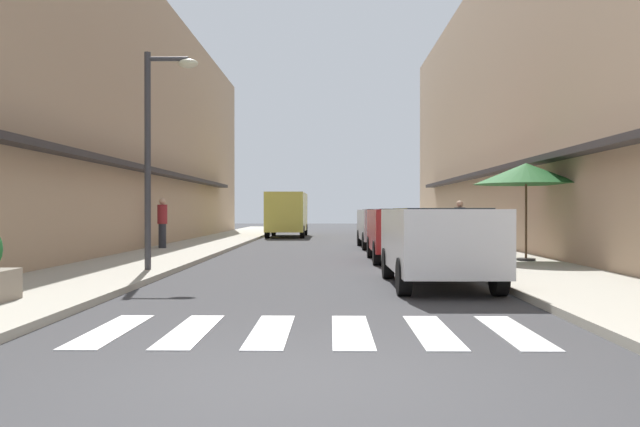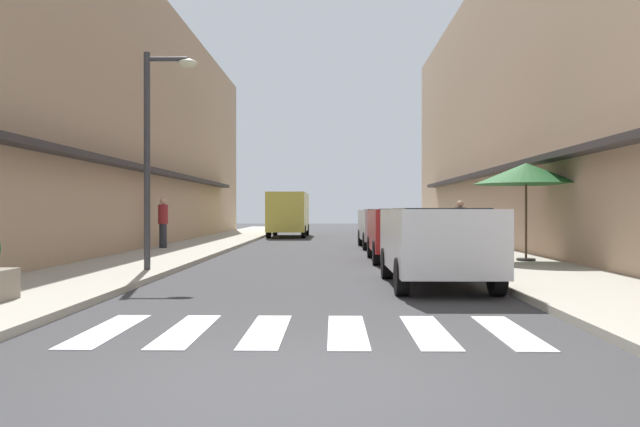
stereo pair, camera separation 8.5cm
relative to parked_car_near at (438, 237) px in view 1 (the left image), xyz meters
name	(u,v)px [view 1 (the left image)]	position (x,y,z in m)	size (l,w,h in m)	color
ground_plane	(324,252)	(-2.24, 10.16, -0.92)	(94.27, 94.27, 0.00)	#38383A
sidewalk_left	(186,250)	(-6.98, 10.16, -0.86)	(2.91, 59.99, 0.12)	#ADA899
sidewalk_right	(463,250)	(2.50, 10.16, -0.86)	(2.91, 59.99, 0.12)	#ADA899
building_row_left	(84,116)	(-10.93, 11.30, 3.90)	(5.50, 40.56, 9.65)	tan
building_row_right	(567,98)	(6.45, 11.30, 4.52)	(5.50, 40.56, 10.90)	tan
crosswalk	(311,331)	(-2.24, -4.62, -0.92)	(5.20, 2.20, 0.01)	silver
parked_car_near	(438,237)	(0.00, 0.00, 0.00)	(1.84, 4.23, 1.47)	silver
parked_car_mid	(402,228)	(0.00, 6.03, 0.00)	(1.81, 4.09, 1.47)	maroon
parked_car_far	(384,224)	(0.00, 12.56, 0.00)	(1.88, 4.48, 1.47)	silver
delivery_van	(287,211)	(-4.33, 22.84, 0.48)	(2.04, 5.41, 2.37)	#D8CC4C
street_lamp	(157,135)	(-5.84, 2.09, 2.17)	(1.19, 0.28, 4.80)	#38383D
cafe_umbrella	(526,174)	(3.08, 4.82, 1.45)	(2.70, 2.70, 2.54)	#262626
pedestrian_walking_near	(460,225)	(1.98, 7.97, 0.04)	(0.34, 0.34, 1.61)	#282B33
pedestrian_walking_far	(162,222)	(-7.82, 10.27, 0.11)	(0.34, 0.34, 1.73)	#282B33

